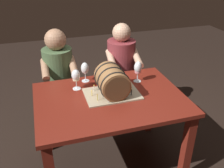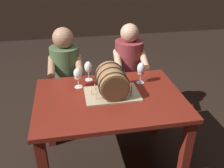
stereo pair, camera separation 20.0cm
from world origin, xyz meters
name	(u,v)px [view 1 (the left image)]	position (x,y,z in m)	size (l,w,h in m)	color
ground_plane	(110,163)	(0.00, 0.00, 0.00)	(8.00, 8.00, 0.00)	black
dining_table	(110,109)	(0.00, 0.00, 0.62)	(1.22, 0.87, 0.74)	maroon
barrel_cake	(112,82)	(0.03, 0.04, 0.86)	(0.45, 0.31, 0.25)	tan
wine_glass_white	(76,76)	(-0.24, 0.22, 0.86)	(0.07, 0.07, 0.18)	white
wine_glass_empty	(85,69)	(-0.14, 0.34, 0.87)	(0.07, 0.07, 0.18)	white
wine_glass_rose	(138,68)	(0.32, 0.20, 0.87)	(0.07, 0.07, 0.20)	white
person_seated_left	(61,86)	(-0.34, 0.73, 0.51)	(0.34, 0.45, 1.14)	#2A3A24
person_seated_right	(121,78)	(0.34, 0.73, 0.51)	(0.38, 0.47, 1.15)	#4C1B1E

